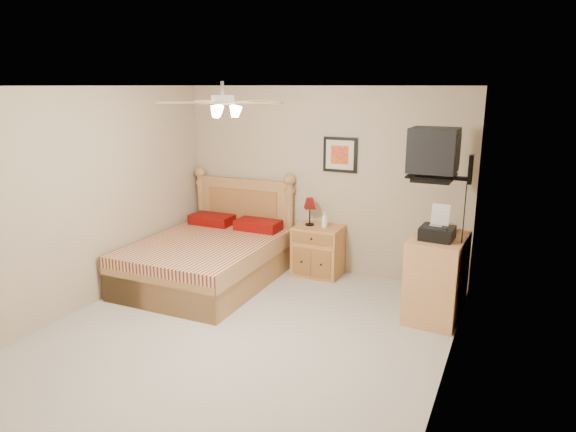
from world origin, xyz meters
name	(u,v)px	position (x,y,z in m)	size (l,w,h in m)	color
floor	(240,336)	(0.00, 0.00, 0.00)	(4.50, 4.50, 0.00)	#AAA49A
ceiling	(234,86)	(0.00, 0.00, 2.50)	(4.00, 4.50, 0.04)	white
wall_back	(321,181)	(0.00, 2.25, 1.25)	(4.00, 0.04, 2.50)	tan
wall_front	(42,308)	(0.00, -2.25, 1.25)	(4.00, 0.04, 2.50)	tan
wall_left	(83,200)	(-2.00, 0.00, 1.25)	(0.04, 4.50, 2.50)	tan
wall_right	(451,245)	(2.00, 0.00, 1.25)	(0.04, 4.50, 2.50)	tan
bed	(205,233)	(-1.15, 1.12, 0.67)	(1.57, 2.07, 1.34)	#A2643A
nightstand	(318,251)	(0.07, 2.00, 0.34)	(0.62, 0.47, 0.68)	#AC6C33
table_lamp	(310,212)	(-0.07, 2.02, 0.86)	(0.20, 0.20, 0.37)	#5A0C08
lotion_bottle	(325,220)	(0.16, 1.99, 0.78)	(0.08, 0.08, 0.21)	white
framed_picture	(340,155)	(0.27, 2.23, 1.62)	(0.46, 0.04, 0.46)	black
dresser	(436,278)	(1.73, 1.31, 0.46)	(0.55, 0.79, 0.93)	tan
fax_machine	(438,223)	(1.72, 1.21, 1.11)	(0.34, 0.36, 0.36)	black
magazine_lower	(436,228)	(1.65, 1.60, 0.94)	(0.18, 0.25, 0.02)	#AEA589
magazine_upper	(438,227)	(1.67, 1.59, 0.96)	(0.21, 0.29, 0.02)	gray
wall_tv	(448,155)	(1.75, 1.34, 1.81)	(0.56, 0.46, 0.58)	black
ceiling_fan	(223,102)	(0.00, -0.20, 2.36)	(1.14, 1.14, 0.28)	silver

